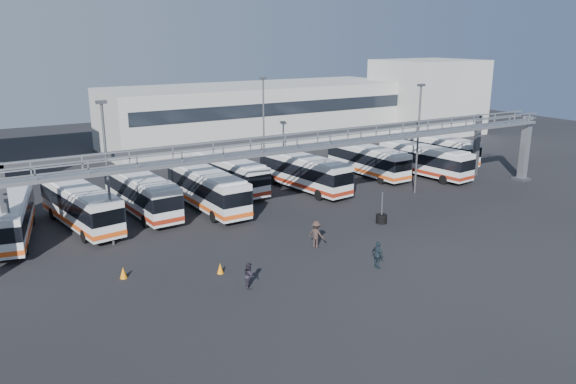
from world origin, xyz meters
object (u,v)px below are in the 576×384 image
bus_3 (207,188)px  bus_8 (424,160)px  bus_7 (368,160)px  bus_4 (229,173)px  bus_2 (141,192)px  tire_stack (381,218)px  light_pole_back (264,120)px  bus_9 (434,149)px  cone_right (220,268)px  bus_1 (80,205)px  pedestrian_d (378,255)px  pedestrian_b (249,275)px  bus_0 (11,217)px  cone_left (123,273)px  light_pole_mid (418,133)px  light_pole_left (107,166)px  bus_5 (304,171)px  pedestrian_c (316,234)px

bus_3 → bus_8: size_ratio=1.03×
bus_7 → bus_4: bearing=169.6°
bus_2 → tire_stack: bearing=-42.4°
light_pole_back → bus_9: bearing=-19.8°
bus_3 → cone_right: bus_3 is taller
bus_1 → pedestrian_d: 23.12m
bus_7 → cone_right: bearing=-149.8°
bus_7 → bus_9: bus_9 is taller
bus_3 → cone_right: bearing=-112.1°
bus_1 → pedestrian_b: size_ratio=7.26×
bus_0 → cone_right: 16.93m
light_pole_back → cone_left: (-20.99, -20.15, -5.37)m
bus_9 → cone_right: bus_9 is taller
bus_8 → cone_left: (-34.49, -9.60, -1.44)m
bus_1 → light_pole_mid: bearing=-20.4°
bus_1 → cone_right: bearing=-76.8°
bus_8 → pedestrian_b: bus_8 is taller
light_pole_left → light_pole_mid: bearing=-2.0°
pedestrian_d → cone_right: pedestrian_d is taller
light_pole_left → light_pole_back: bearing=35.0°
cone_right → light_pole_left: bearing=117.1°
cone_left → light_pole_back: bearing=43.8°
bus_2 → cone_right: bus_2 is taller
bus_2 → cone_left: bearing=-116.3°
bus_5 → tire_stack: 11.62m
bus_9 → cone_right: 37.88m
bus_5 → pedestrian_b: bearing=-137.7°
bus_2 → pedestrian_c: (8.04, -14.01, -0.88)m
light_pole_left → pedestrian_d: size_ratio=5.74×
bus_5 → pedestrian_b: (-14.60, -16.65, -1.09)m
bus_2 → bus_4: size_ratio=1.04×
light_pole_mid → pedestrian_b: light_pole_mid is taller
light_pole_back → cone_right: light_pole_back is taller
light_pole_back → bus_8: (13.50, -10.55, -3.93)m
light_pole_mid → bus_3: light_pole_mid is taller
bus_9 → bus_4: bearing=168.7°
bus_4 → pedestrian_d: size_ratio=6.05×
bus_5 → cone_left: size_ratio=15.64×
bus_5 → tire_stack: bus_5 is taller
bus_9 → cone_right: size_ratio=16.25×
bus_9 → tire_stack: 23.57m
light_pole_mid → bus_5: (-8.40, 6.32, -3.87)m
bus_3 → bus_9: bus_3 is taller
light_pole_mid → light_pole_back: size_ratio=1.00×
bus_9 → bus_1: bearing=175.6°
bus_3 → bus_4: 6.15m
bus_9 → pedestrian_c: bus_9 is taller
light_pole_mid → pedestrian_b: bearing=-155.8°
bus_5 → bus_8: (13.90, -1.87, -0.06)m
pedestrian_b → tire_stack: 15.35m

